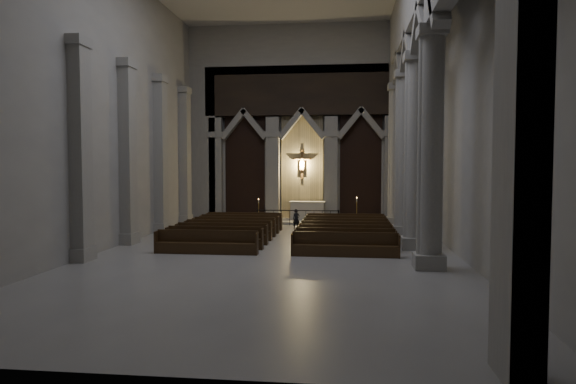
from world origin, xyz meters
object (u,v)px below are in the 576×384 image
object	(u,v)px
candle_stand_left	(259,218)
pews	(286,234)
altar	(307,210)
worshipper	(296,219)
candle_stand_right	(357,218)
altar_rail	(298,215)

from	to	relation	value
candle_stand_left	pews	bearing A→B (deg)	-69.01
altar	worshipper	size ratio (longest dim) A/B	1.99
altar	candle_stand_right	size ratio (longest dim) A/B	1.33
candle_stand_left	pews	size ratio (longest dim) A/B	0.16
altar	worshipper	world-z (taller)	altar
altar_rail	candle_stand_right	xyz separation A→B (m)	(3.33, 0.54, -0.17)
altar_rail	candle_stand_left	world-z (taller)	candle_stand_left
candle_stand_left	worshipper	distance (m)	3.02
altar_rail	altar	bearing A→B (deg)	79.94
altar	candle_stand_right	bearing A→B (deg)	-29.07
altar	candle_stand_right	xyz separation A→B (m)	(2.95, -1.64, -0.26)
altar_rail	candle_stand_right	distance (m)	3.38
candle_stand_right	pews	size ratio (longest dim) A/B	0.17
altar_rail	pews	world-z (taller)	altar_rail
worshipper	altar	bearing A→B (deg)	60.79
candle_stand_right	pews	bearing A→B (deg)	-118.08
altar	altar_rail	size ratio (longest dim) A/B	0.46
worshipper	pews	bearing A→B (deg)	-115.42
candle_stand_left	candle_stand_right	world-z (taller)	candle_stand_right
altar	pews	size ratio (longest dim) A/B	0.23
altar_rail	pews	bearing A→B (deg)	-90.00
altar	pews	distance (m)	7.91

